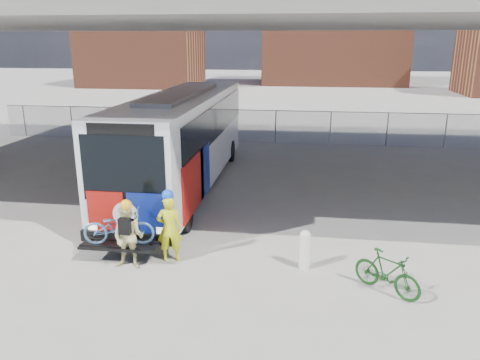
% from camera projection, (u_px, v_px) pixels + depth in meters
% --- Properties ---
extents(ground, '(160.00, 160.00, 0.00)m').
position_uv_depth(ground, '(219.00, 220.00, 14.91)').
color(ground, '#9E9991').
rests_on(ground, ground).
extents(bus, '(2.67, 13.01, 3.69)m').
position_uv_depth(bus, '(183.00, 133.00, 17.77)').
color(bus, silver).
rests_on(bus, ground).
extents(overpass, '(40.00, 16.00, 7.95)m').
position_uv_depth(overpass, '(237.00, 10.00, 16.84)').
color(overpass, '#605E59').
rests_on(overpass, ground).
extents(chainlink_fence, '(30.00, 0.06, 30.00)m').
position_uv_depth(chainlink_fence, '(258.00, 117.00, 25.89)').
color(chainlink_fence, gray).
rests_on(chainlink_fence, ground).
extents(brick_buildings, '(54.00, 22.00, 12.00)m').
position_uv_depth(brick_buildings, '(297.00, 42.00, 58.98)').
color(brick_buildings, brown).
rests_on(brick_buildings, ground).
extents(bollard, '(0.27, 0.27, 1.03)m').
position_uv_depth(bollard, '(305.00, 248.00, 11.60)').
color(bollard, silver).
rests_on(bollard, ground).
extents(cyclist_hivis, '(0.72, 0.57, 1.93)m').
position_uv_depth(cyclist_hivis, '(169.00, 227.00, 11.94)').
color(cyclist_hivis, yellow).
rests_on(cyclist_hivis, ground).
extents(cyclist_tan, '(0.82, 0.65, 1.81)m').
position_uv_depth(cyclist_tan, '(128.00, 236.00, 11.54)').
color(cyclist_tan, '#D1C686').
rests_on(cyclist_tan, ground).
extents(bike_parked, '(1.57, 1.42, 1.00)m').
position_uv_depth(bike_parked, '(387.00, 273.00, 10.48)').
color(bike_parked, '#133E15').
rests_on(bike_parked, ground).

